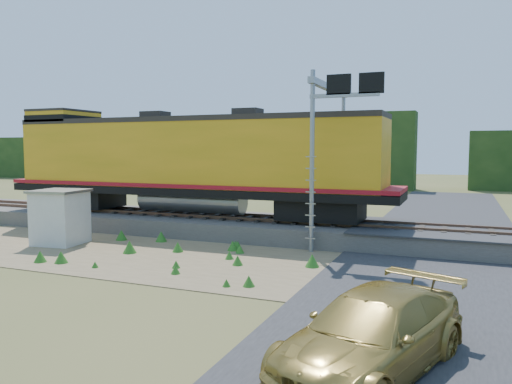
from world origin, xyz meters
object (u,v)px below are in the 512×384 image
at_px(locomotive, 186,160).
at_px(signal_gantry, 334,119).
at_px(car, 372,333).
at_px(shed, 60,217).

distance_m(locomotive, signal_gantry, 8.05).
bearing_deg(car, shed, 171.66).
relative_size(shed, car, 0.47).
bearing_deg(signal_gantry, shed, -157.10).
bearing_deg(locomotive, car, -48.21).
bearing_deg(shed, signal_gantry, 16.12).
relative_size(signal_gantry, car, 1.42).
height_order(signal_gantry, car, signal_gantry).
bearing_deg(car, locomotive, 150.54).
distance_m(locomotive, car, 17.50).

